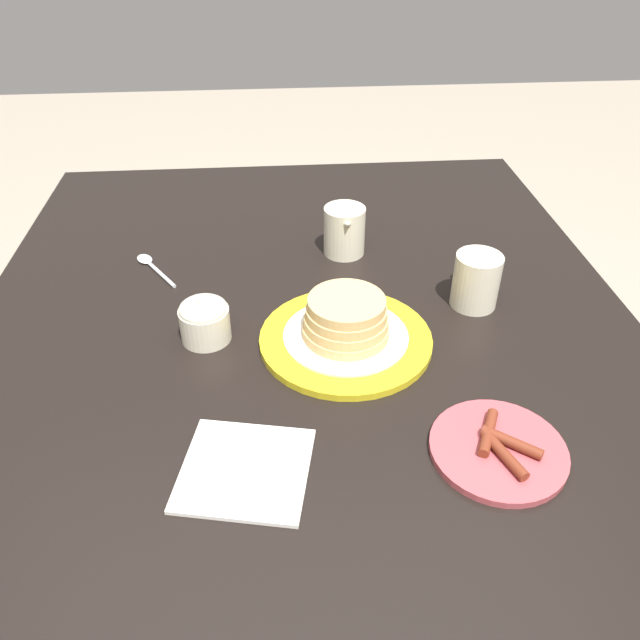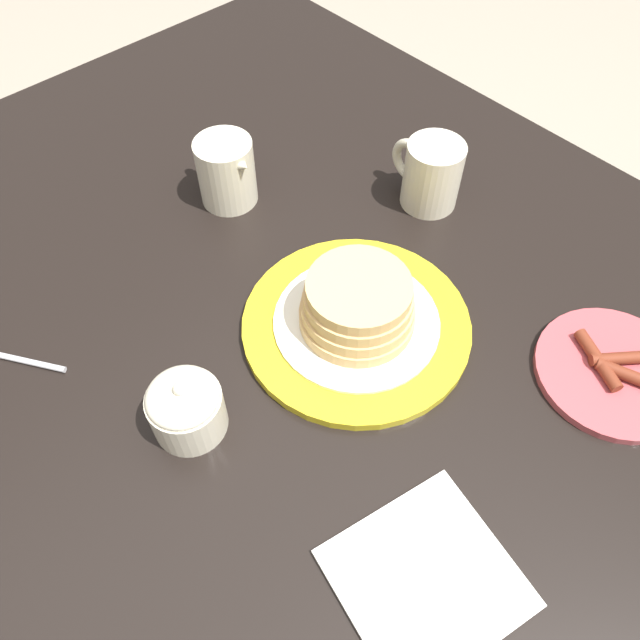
{
  "view_description": "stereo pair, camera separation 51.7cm",
  "coord_description": "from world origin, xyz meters",
  "px_view_note": "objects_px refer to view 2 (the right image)",
  "views": [
    {
      "loc": [
        -0.7,
        0.04,
        1.32
      ],
      "look_at": [
        0.08,
        -0.02,
        0.75
      ],
      "focal_mm": 35.0,
      "sensor_mm": 36.0,
      "label": 1
    },
    {
      "loc": [
        -0.23,
        0.26,
        1.32
      ],
      "look_at": [
        0.08,
        -0.02,
        0.75
      ],
      "focal_mm": 35.0,
      "sensor_mm": 36.0,
      "label": 2
    }
  ],
  "objects_px": {
    "coffee_mug": "(430,173)",
    "sugar_bowl": "(186,407)",
    "creamer_pitcher": "(226,171)",
    "napkin": "(426,578)",
    "pancake_plate": "(357,314)",
    "side_plate_bacon": "(614,371)"
  },
  "relations": [
    {
      "from": "side_plate_bacon",
      "to": "sugar_bowl",
      "type": "bearing_deg",
      "value": 54.97
    },
    {
      "from": "creamer_pitcher",
      "to": "napkin",
      "type": "distance_m",
      "value": 0.55
    },
    {
      "from": "side_plate_bacon",
      "to": "napkin",
      "type": "relative_size",
      "value": 0.95
    },
    {
      "from": "coffee_mug",
      "to": "sugar_bowl",
      "type": "xyz_separation_m",
      "value": [
        -0.06,
        0.44,
        -0.01
      ]
    },
    {
      "from": "side_plate_bacon",
      "to": "coffee_mug",
      "type": "distance_m",
      "value": 0.34
    },
    {
      "from": "coffee_mug",
      "to": "napkin",
      "type": "relative_size",
      "value": 0.6
    },
    {
      "from": "pancake_plate",
      "to": "sugar_bowl",
      "type": "distance_m",
      "value": 0.22
    },
    {
      "from": "side_plate_bacon",
      "to": "creamer_pitcher",
      "type": "distance_m",
      "value": 0.53
    },
    {
      "from": "pancake_plate",
      "to": "side_plate_bacon",
      "type": "height_order",
      "value": "pancake_plate"
    },
    {
      "from": "pancake_plate",
      "to": "napkin",
      "type": "xyz_separation_m",
      "value": [
        -0.24,
        0.15,
        -0.02
      ]
    },
    {
      "from": "napkin",
      "to": "pancake_plate",
      "type": "bearing_deg",
      "value": -31.82
    },
    {
      "from": "coffee_mug",
      "to": "sugar_bowl",
      "type": "distance_m",
      "value": 0.44
    },
    {
      "from": "coffee_mug",
      "to": "sugar_bowl",
      "type": "relative_size",
      "value": 1.38
    },
    {
      "from": "side_plate_bacon",
      "to": "napkin",
      "type": "bearing_deg",
      "value": 90.86
    },
    {
      "from": "pancake_plate",
      "to": "sugar_bowl",
      "type": "xyz_separation_m",
      "value": [
        0.03,
        0.22,
        0.01
      ]
    },
    {
      "from": "side_plate_bacon",
      "to": "coffee_mug",
      "type": "xyz_separation_m",
      "value": [
        0.33,
        -0.06,
        0.04
      ]
    },
    {
      "from": "coffee_mug",
      "to": "sugar_bowl",
      "type": "bearing_deg",
      "value": 98.04
    },
    {
      "from": "coffee_mug",
      "to": "pancake_plate",
      "type": "bearing_deg",
      "value": 112.01
    },
    {
      "from": "side_plate_bacon",
      "to": "coffee_mug",
      "type": "relative_size",
      "value": 1.59
    },
    {
      "from": "pancake_plate",
      "to": "sugar_bowl",
      "type": "height_order",
      "value": "pancake_plate"
    },
    {
      "from": "sugar_bowl",
      "to": "napkin",
      "type": "bearing_deg",
      "value": -166.68
    },
    {
      "from": "creamer_pitcher",
      "to": "napkin",
      "type": "relative_size",
      "value": 0.66
    }
  ]
}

